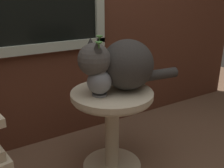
# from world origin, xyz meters

# --- Properties ---
(wicker_side_table) EXTENTS (0.52, 0.52, 0.57)m
(wicker_side_table) POSITION_xyz_m (0.10, 0.19, 0.39)
(wicker_side_table) COLOR beige
(wicker_side_table) RESTS_ON ground_plane
(cat) EXTENTS (0.70, 0.36, 0.34)m
(cat) POSITION_xyz_m (0.17, 0.19, 0.74)
(cat) COLOR #33302D
(cat) RESTS_ON wicker_side_table
(pewter_vase_with_ivy) EXTENTS (0.15, 0.15, 0.35)m
(pewter_vase_with_ivy) POSITION_xyz_m (0.00, 0.18, 0.67)
(pewter_vase_with_ivy) COLOR slate
(pewter_vase_with_ivy) RESTS_ON wicker_side_table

